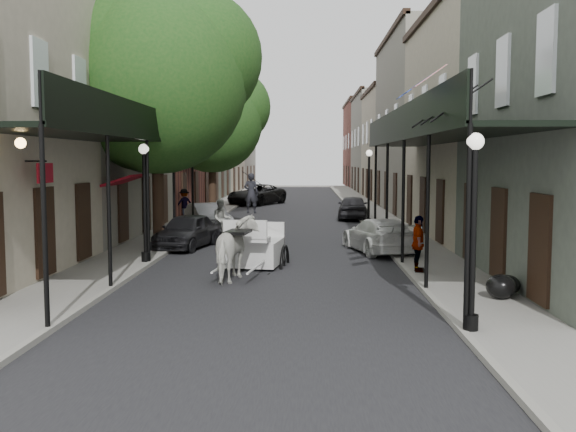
# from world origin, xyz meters

# --- Properties ---
(ground) EXTENTS (140.00, 140.00, 0.00)m
(ground) POSITION_xyz_m (0.00, 0.00, 0.00)
(ground) COLOR gray
(ground) RESTS_ON ground
(road) EXTENTS (8.00, 90.00, 0.01)m
(road) POSITION_xyz_m (0.00, 20.00, 0.01)
(road) COLOR black
(road) RESTS_ON ground
(sidewalk_left) EXTENTS (2.20, 90.00, 0.12)m
(sidewalk_left) POSITION_xyz_m (-5.00, 20.00, 0.06)
(sidewalk_left) COLOR gray
(sidewalk_left) RESTS_ON ground
(sidewalk_right) EXTENTS (2.20, 90.00, 0.12)m
(sidewalk_right) POSITION_xyz_m (5.00, 20.00, 0.06)
(sidewalk_right) COLOR gray
(sidewalk_right) RESTS_ON ground
(building_row_left) EXTENTS (5.00, 80.00, 10.50)m
(building_row_left) POSITION_xyz_m (-8.60, 30.00, 5.25)
(building_row_left) COLOR #B5AA91
(building_row_left) RESTS_ON ground
(building_row_right) EXTENTS (5.00, 80.00, 10.50)m
(building_row_right) POSITION_xyz_m (8.60, 30.00, 5.25)
(building_row_right) COLOR gray
(building_row_right) RESTS_ON ground
(gallery_left) EXTENTS (2.20, 18.05, 4.88)m
(gallery_left) POSITION_xyz_m (-4.79, 6.98, 4.05)
(gallery_left) COLOR black
(gallery_left) RESTS_ON sidewalk_left
(gallery_right) EXTENTS (2.20, 18.05, 4.88)m
(gallery_right) POSITION_xyz_m (4.79, 6.98, 4.05)
(gallery_right) COLOR black
(gallery_right) RESTS_ON sidewalk_right
(tree_near) EXTENTS (7.31, 6.80, 9.63)m
(tree_near) POSITION_xyz_m (-4.20, 10.18, 6.49)
(tree_near) COLOR #382619
(tree_near) RESTS_ON sidewalk_left
(tree_far) EXTENTS (6.45, 6.00, 8.61)m
(tree_far) POSITION_xyz_m (-4.25, 24.18, 5.84)
(tree_far) COLOR #382619
(tree_far) RESTS_ON sidewalk_left
(lamppost_right_near) EXTENTS (0.32, 0.32, 3.71)m
(lamppost_right_near) POSITION_xyz_m (4.10, -2.00, 2.05)
(lamppost_right_near) COLOR black
(lamppost_right_near) RESTS_ON sidewalk_right
(lamppost_left) EXTENTS (0.32, 0.32, 3.71)m
(lamppost_left) POSITION_xyz_m (-4.10, 6.00, 2.05)
(lamppost_left) COLOR black
(lamppost_left) RESTS_ON sidewalk_left
(lamppost_right_far) EXTENTS (0.32, 0.32, 3.71)m
(lamppost_right_far) POSITION_xyz_m (4.10, 18.00, 2.05)
(lamppost_right_far) COLOR black
(lamppost_right_far) RESTS_ON sidewalk_right
(horse) EXTENTS (1.24, 2.21, 1.77)m
(horse) POSITION_xyz_m (-0.92, 3.49, 0.89)
(horse) COLOR silver
(horse) RESTS_ON ground
(carriage) EXTENTS (2.03, 2.79, 2.97)m
(carriage) POSITION_xyz_m (-0.54, 6.23, 1.15)
(carriage) COLOR black
(carriage) RESTS_ON ground
(pedestrian_walking) EXTENTS (0.96, 0.84, 1.68)m
(pedestrian_walking) POSITION_xyz_m (-2.57, 12.78, 0.84)
(pedestrian_walking) COLOR #9C9D94
(pedestrian_walking) RESTS_ON ground
(pedestrian_sidewalk_left) EXTENTS (1.20, 1.08, 1.61)m
(pedestrian_sidewalk_left) POSITION_xyz_m (-5.80, 21.38, 0.92)
(pedestrian_sidewalk_left) COLOR gray
(pedestrian_sidewalk_left) RESTS_ON sidewalk_left
(pedestrian_sidewalk_right) EXTENTS (0.48, 0.99, 1.63)m
(pedestrian_sidewalk_right) POSITION_xyz_m (4.20, 4.34, 0.93)
(pedestrian_sidewalk_right) COLOR gray
(pedestrian_sidewalk_right) RESTS_ON sidewalk_right
(car_left_near) EXTENTS (2.31, 4.10, 1.32)m
(car_left_near) POSITION_xyz_m (-3.52, 9.96, 0.66)
(car_left_near) COLOR black
(car_left_near) RESTS_ON ground
(car_left_mid) EXTENTS (2.86, 4.20, 1.31)m
(car_left_mid) POSITION_xyz_m (-3.60, 15.65, 0.66)
(car_left_mid) COLOR #9F9FA4
(car_left_mid) RESTS_ON ground
(car_left_far) EXTENTS (4.61, 6.09, 1.54)m
(car_left_far) POSITION_xyz_m (-2.70, 33.65, 0.77)
(car_left_far) COLOR black
(car_left_far) RESTS_ON ground
(car_right_near) EXTENTS (2.66, 4.59, 1.25)m
(car_right_near) POSITION_xyz_m (3.60, 9.00, 0.62)
(car_right_near) COLOR silver
(car_right_near) RESTS_ON ground
(car_right_far) EXTENTS (1.86, 4.12, 1.37)m
(car_right_far) POSITION_xyz_m (3.60, 21.90, 0.69)
(car_right_far) COLOR black
(car_right_far) RESTS_ON ground
(trash_bags) EXTENTS (0.93, 1.08, 0.57)m
(trash_bags) POSITION_xyz_m (5.61, 0.96, 0.39)
(trash_bags) COLOR black
(trash_bags) RESTS_ON sidewalk_right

